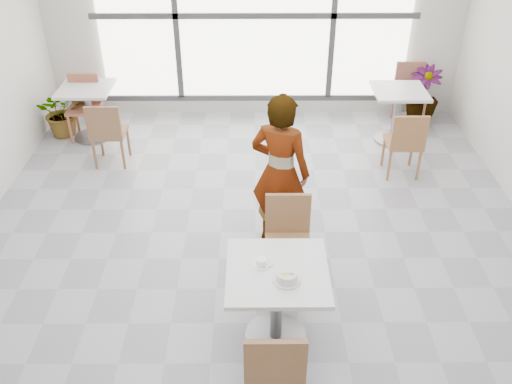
{
  "coord_description": "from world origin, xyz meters",
  "views": [
    {
      "loc": [
        -0.02,
        -4.27,
        3.59
      ],
      "look_at": [
        0.0,
        -0.3,
        1.0
      ],
      "focal_mm": 38.36,
      "sensor_mm": 36.0,
      "label": 1
    }
  ],
  "objects_px": {
    "bg_table_right": "(397,108)",
    "bg_chair_left_far": "(85,102)",
    "oatmeal_bowl": "(287,276)",
    "coffee_cup": "(262,263)",
    "main_table": "(277,292)",
    "chair_far": "(288,234)",
    "bg_chair_left_near": "(107,130)",
    "person": "(280,172)",
    "plant_right": "(423,95)",
    "chair_near": "(274,366)",
    "bg_table_left": "(88,105)",
    "bg_chair_right_near": "(406,140)",
    "bg_chair_right_far": "(410,89)",
    "plant_left": "(62,111)"
  },
  "relations": [
    {
      "from": "chair_far",
      "to": "bg_chair_left_far",
      "type": "xyz_separation_m",
      "value": [
        -2.66,
        3.01,
        0.0
      ]
    },
    {
      "from": "chair_near",
      "to": "bg_table_left",
      "type": "relative_size",
      "value": 1.16
    },
    {
      "from": "oatmeal_bowl",
      "to": "plant_left",
      "type": "height_order",
      "value": "oatmeal_bowl"
    },
    {
      "from": "main_table",
      "to": "coffee_cup",
      "type": "xyz_separation_m",
      "value": [
        -0.12,
        0.05,
        0.26
      ]
    },
    {
      "from": "main_table",
      "to": "oatmeal_bowl",
      "type": "relative_size",
      "value": 3.81
    },
    {
      "from": "bg_chair_left_far",
      "to": "person",
      "type": "bearing_deg",
      "value": -43.25
    },
    {
      "from": "chair_far",
      "to": "chair_near",
      "type": "bearing_deg",
      "value": -96.69
    },
    {
      "from": "chair_far",
      "to": "bg_chair_left_far",
      "type": "height_order",
      "value": "same"
    },
    {
      "from": "bg_chair_right_near",
      "to": "chair_far",
      "type": "bearing_deg",
      "value": 50.46
    },
    {
      "from": "oatmeal_bowl",
      "to": "coffee_cup",
      "type": "xyz_separation_m",
      "value": [
        -0.19,
        0.18,
        -0.01
      ]
    },
    {
      "from": "chair_near",
      "to": "coffee_cup",
      "type": "height_order",
      "value": "chair_near"
    },
    {
      "from": "bg_table_right",
      "to": "bg_chair_left_far",
      "type": "height_order",
      "value": "bg_chair_left_far"
    },
    {
      "from": "main_table",
      "to": "bg_table_right",
      "type": "relative_size",
      "value": 1.07
    },
    {
      "from": "bg_chair_right_far",
      "to": "bg_table_left",
      "type": "bearing_deg",
      "value": -173.35
    },
    {
      "from": "oatmeal_bowl",
      "to": "plant_left",
      "type": "xyz_separation_m",
      "value": [
        -2.93,
        3.93,
        -0.43
      ]
    },
    {
      "from": "person",
      "to": "plant_right",
      "type": "bearing_deg",
      "value": -106.09
    },
    {
      "from": "coffee_cup",
      "to": "bg_table_left",
      "type": "relative_size",
      "value": 0.21
    },
    {
      "from": "person",
      "to": "bg_chair_right_near",
      "type": "bearing_deg",
      "value": -119.41
    },
    {
      "from": "plant_right",
      "to": "main_table",
      "type": "bearing_deg",
      "value": -118.52
    },
    {
      "from": "bg_chair_left_near",
      "to": "chair_far",
      "type": "bearing_deg",
      "value": 135.2
    },
    {
      "from": "main_table",
      "to": "person",
      "type": "bearing_deg",
      "value": 86.78
    },
    {
      "from": "bg_table_right",
      "to": "plant_right",
      "type": "distance_m",
      "value": 0.82
    },
    {
      "from": "chair_far",
      "to": "coffee_cup",
      "type": "bearing_deg",
      "value": -109.28
    },
    {
      "from": "bg_chair_right_far",
      "to": "bg_table_right",
      "type": "bearing_deg",
      "value": -116.53
    },
    {
      "from": "bg_chair_left_near",
      "to": "bg_chair_right_far",
      "type": "distance_m",
      "value": 4.32
    },
    {
      "from": "main_table",
      "to": "plant_right",
      "type": "relative_size",
      "value": 0.96
    },
    {
      "from": "main_table",
      "to": "plant_left",
      "type": "distance_m",
      "value": 4.77
    },
    {
      "from": "bg_chair_right_far",
      "to": "plant_left",
      "type": "relative_size",
      "value": 1.21
    },
    {
      "from": "coffee_cup",
      "to": "bg_chair_right_near",
      "type": "relative_size",
      "value": 0.18
    },
    {
      "from": "coffee_cup",
      "to": "plant_left",
      "type": "xyz_separation_m",
      "value": [
        -2.74,
        3.76,
        -0.42
      ]
    },
    {
      "from": "main_table",
      "to": "bg_chair_left_far",
      "type": "height_order",
      "value": "bg_chair_left_far"
    },
    {
      "from": "bg_table_right",
      "to": "bg_chair_left_far",
      "type": "xyz_separation_m",
      "value": [
        -4.3,
        0.2,
        0.01
      ]
    },
    {
      "from": "coffee_cup",
      "to": "bg_table_right",
      "type": "height_order",
      "value": "coffee_cup"
    },
    {
      "from": "bg_table_right",
      "to": "bg_chair_left_near",
      "type": "bearing_deg",
      "value": -169.84
    },
    {
      "from": "main_table",
      "to": "bg_table_right",
      "type": "xyz_separation_m",
      "value": [
        1.77,
        3.6,
        -0.04
      ]
    },
    {
      "from": "coffee_cup",
      "to": "bg_chair_left_near",
      "type": "xyz_separation_m",
      "value": [
        -1.89,
        2.87,
        -0.28
      ]
    },
    {
      "from": "coffee_cup",
      "to": "person",
      "type": "relative_size",
      "value": 0.1
    },
    {
      "from": "coffee_cup",
      "to": "bg_chair_right_near",
      "type": "bearing_deg",
      "value": 55.38
    },
    {
      "from": "bg_table_right",
      "to": "bg_chair_right_near",
      "type": "height_order",
      "value": "bg_chair_right_near"
    },
    {
      "from": "main_table",
      "to": "bg_chair_left_near",
      "type": "distance_m",
      "value": 3.55
    },
    {
      "from": "main_table",
      "to": "plant_left",
      "type": "xyz_separation_m",
      "value": [
        -2.86,
        3.81,
        -0.16
      ]
    },
    {
      "from": "chair_far",
      "to": "bg_table_right",
      "type": "height_order",
      "value": "chair_far"
    },
    {
      "from": "coffee_cup",
      "to": "plant_left",
      "type": "height_order",
      "value": "coffee_cup"
    },
    {
      "from": "chair_near",
      "to": "bg_table_right",
      "type": "distance_m",
      "value": 4.69
    },
    {
      "from": "bg_chair_right_near",
      "to": "bg_chair_left_far",
      "type": "bearing_deg",
      "value": -15.6
    },
    {
      "from": "person",
      "to": "bg_table_right",
      "type": "distance_m",
      "value": 2.84
    },
    {
      "from": "coffee_cup",
      "to": "bg_chair_left_near",
      "type": "bearing_deg",
      "value": 123.44
    },
    {
      "from": "main_table",
      "to": "chair_near",
      "type": "xyz_separation_m",
      "value": [
        -0.04,
        -0.72,
        -0.02
      ]
    },
    {
      "from": "person",
      "to": "bg_table_right",
      "type": "relative_size",
      "value": 2.2
    },
    {
      "from": "main_table",
      "to": "coffee_cup",
      "type": "relative_size",
      "value": 5.03
    }
  ]
}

